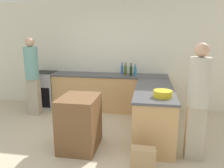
% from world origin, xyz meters
% --- Properties ---
extents(ground_plane, '(14.00, 14.00, 0.00)m').
position_xyz_m(ground_plane, '(0.00, 0.00, 0.00)').
color(ground_plane, beige).
extents(wall_back, '(8.00, 0.06, 2.70)m').
position_xyz_m(wall_back, '(0.00, 2.43, 1.35)').
color(wall_back, silver).
rests_on(wall_back, ground_plane).
extents(counter_back, '(2.81, 0.62, 0.91)m').
position_xyz_m(counter_back, '(0.00, 2.11, 0.45)').
color(counter_back, tan).
rests_on(counter_back, ground_plane).
extents(counter_peninsula, '(0.69, 1.90, 0.91)m').
position_xyz_m(counter_peninsula, '(1.06, 0.88, 0.45)').
color(counter_peninsula, tan).
rests_on(counter_peninsula, ground_plane).
extents(range_oven, '(0.61, 0.59, 0.92)m').
position_xyz_m(range_oven, '(-1.71, 2.11, 0.46)').
color(range_oven, '#ADADB2').
rests_on(range_oven, ground_plane).
extents(island_table, '(0.60, 0.73, 0.88)m').
position_xyz_m(island_table, '(-0.14, 0.17, 0.44)').
color(island_table, brown).
rests_on(island_table, ground_plane).
extents(mixing_bowl, '(0.29, 0.29, 0.10)m').
position_xyz_m(mixing_bowl, '(1.18, 0.32, 0.96)').
color(mixing_bowl, yellow).
rests_on(mixing_bowl, counter_peninsula).
extents(wine_bottle_dark, '(0.06, 0.06, 0.30)m').
position_xyz_m(wine_bottle_dark, '(0.53, 2.03, 1.02)').
color(wine_bottle_dark, black).
rests_on(wine_bottle_dark, counter_back).
extents(dish_soap_bottle, '(0.07, 0.07, 0.26)m').
position_xyz_m(dish_soap_bottle, '(0.63, 2.11, 1.01)').
color(dish_soap_bottle, '#338CBF').
rests_on(dish_soap_bottle, counter_back).
extents(water_bottle_blue, '(0.06, 0.06, 0.28)m').
position_xyz_m(water_bottle_blue, '(0.29, 2.25, 1.02)').
color(water_bottle_blue, '#386BB7').
rests_on(water_bottle_blue, counter_back).
extents(olive_oil_bottle, '(0.07, 0.07, 0.29)m').
position_xyz_m(olive_oil_bottle, '(0.39, 2.14, 1.02)').
color(olive_oil_bottle, '#475B1E').
rests_on(olive_oil_bottle, counter_back).
extents(person_by_range, '(0.31, 0.31, 1.79)m').
position_xyz_m(person_by_range, '(-1.68, 1.48, 0.98)').
color(person_by_range, '#ADA38E').
rests_on(person_by_range, ground_plane).
extents(person_at_peninsula, '(0.29, 0.29, 1.75)m').
position_xyz_m(person_at_peninsula, '(1.66, 0.14, 0.97)').
color(person_at_peninsula, '#ADA38E').
rests_on(person_at_peninsula, ground_plane).
extents(paper_bag, '(0.34, 0.16, 0.38)m').
position_xyz_m(paper_bag, '(0.92, -0.37, 0.19)').
color(paper_bag, tan).
rests_on(paper_bag, ground_plane).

